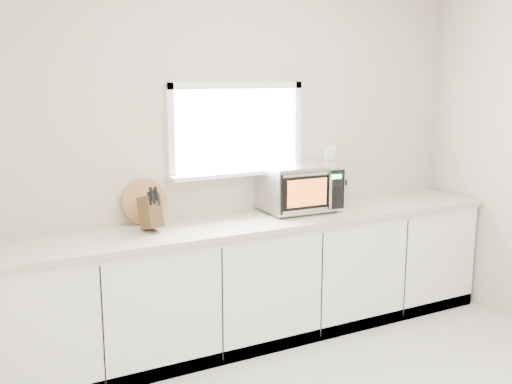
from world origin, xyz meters
TOP-DOWN VIEW (x-y plane):
  - back_wall at (0.00, 2.00)m, footprint 4.00×0.17m
  - cabinets at (0.00, 1.70)m, footprint 3.92×0.60m
  - countertop at (0.00, 1.69)m, footprint 3.92×0.64m
  - microwave at (0.43, 1.78)m, footprint 0.58×0.48m
  - knife_block at (-0.76, 1.74)m, footprint 0.13×0.23m
  - cutting_board at (-0.74, 1.94)m, footprint 0.32×0.08m
  - coffee_grinder at (0.80, 1.76)m, footprint 0.15×0.15m

SIDE VIEW (x-z plane):
  - cabinets at x=0.00m, z-range 0.00..0.88m
  - countertop at x=0.00m, z-range 0.88..0.92m
  - coffee_grinder at x=0.80m, z-range 0.92..1.14m
  - knife_block at x=-0.76m, z-range 0.90..1.21m
  - cutting_board at x=-0.74m, z-range 0.92..1.24m
  - microwave at x=0.43m, z-range 0.93..1.29m
  - back_wall at x=0.00m, z-range 0.01..2.71m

